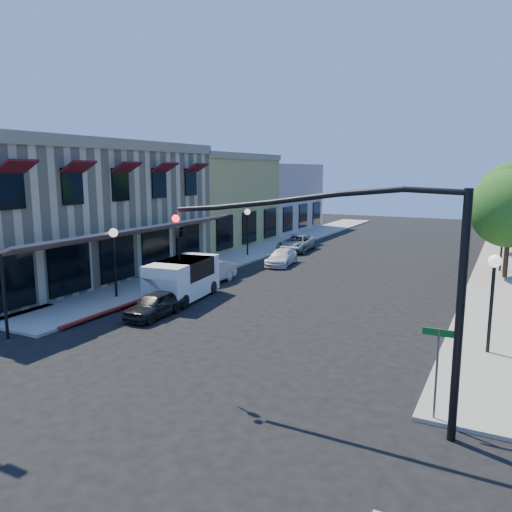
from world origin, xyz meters
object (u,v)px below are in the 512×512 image
at_px(street_tree_a, 510,208).
at_px(parked_car_a, 154,305).
at_px(lamppost_right_far, 503,230).
at_px(secondary_signal, 1,280).
at_px(parked_car_c, 282,257).
at_px(street_tree_b, 512,195).
at_px(street_name_sign, 437,359).
at_px(lamppost_left_near, 114,245).
at_px(parked_car_d, 296,243).
at_px(parked_car_b, 209,273).
at_px(signal_mast_arm, 369,265).
at_px(lamppost_right_near, 493,279).
at_px(lamppost_left_far, 247,220).
at_px(white_van, 182,277).

relative_size(street_tree_a, parked_car_a, 2.01).
bearing_deg(lamppost_right_far, secondary_signal, -126.14).
bearing_deg(parked_car_a, parked_car_c, 88.34).
bearing_deg(parked_car_c, street_tree_b, 34.91).
bearing_deg(parked_car_c, parked_car_a, -96.52).
height_order(street_name_sign, lamppost_left_near, lamppost_left_near).
bearing_deg(street_name_sign, parked_car_d, 119.93).
height_order(street_tree_a, parked_car_b, street_tree_a).
relative_size(street_tree_a, parked_car_d, 1.40).
xyz_separation_m(street_tree_b, secondary_signal, (-16.80, -30.59, -2.23)).
relative_size(street_name_sign, parked_car_c, 0.68).
height_order(signal_mast_arm, parked_car_a, signal_mast_arm).
bearing_deg(parked_car_d, street_tree_a, -18.57).
height_order(signal_mast_arm, lamppost_right_near, signal_mast_arm).
bearing_deg(street_name_sign, lamppost_left_far, 128.94).
xyz_separation_m(street_tree_a, lamppost_right_far, (-0.30, 2.00, -1.46)).
distance_m(lamppost_left_far, lamppost_right_far, 17.12).
xyz_separation_m(lamppost_right_far, parked_car_d, (-14.70, 2.00, -2.09)).
xyz_separation_m(street_tree_b, lamppost_right_near, (-0.30, -24.00, -1.81)).
distance_m(street_tree_b, parked_car_b, 24.52).
relative_size(street_tree_b, lamppost_right_far, 1.97).
bearing_deg(parked_car_a, lamppost_left_far, 101.67).
height_order(street_name_sign, parked_car_b, street_name_sign).
bearing_deg(parked_car_c, street_tree_a, 1.85).
relative_size(lamppost_left_near, parked_car_b, 0.92).
distance_m(lamppost_right_near, parked_car_b, 15.67).
distance_m(street_name_sign, white_van, 14.85).
bearing_deg(street_tree_a, parked_car_c, -171.63).
distance_m(street_tree_b, parked_car_c, 18.57).
distance_m(street_name_sign, parked_car_b, 17.48).
bearing_deg(parked_car_a, white_van, 100.62).
distance_m(parked_car_a, parked_car_d, 19.66).
xyz_separation_m(secondary_signal, parked_car_b, (1.80, 11.59, -1.68)).
xyz_separation_m(secondary_signal, white_van, (2.54, 8.01, -1.16)).
xyz_separation_m(street_name_sign, parked_car_a, (-12.30, 4.19, -1.15)).
distance_m(street_tree_a, lamppost_left_far, 17.36).
height_order(street_name_sign, lamppost_right_near, lamppost_right_near).
bearing_deg(lamppost_left_far, parked_car_c, -28.39).
distance_m(secondary_signal, lamppost_left_near, 6.63).
xyz_separation_m(street_tree_a, signal_mast_arm, (-2.94, -20.50, -0.11)).
bearing_deg(parked_car_c, lamppost_right_near, -48.58).
xyz_separation_m(secondary_signal, parked_car_d, (1.80, 24.59, -1.67)).
height_order(secondary_signal, lamppost_left_far, lamppost_left_far).
height_order(lamppost_left_far, parked_car_b, lamppost_left_far).
distance_m(street_tree_a, street_name_sign, 20.00).
distance_m(secondary_signal, lamppost_right_far, 27.98).
xyz_separation_m(street_name_sign, lamppost_right_far, (1.00, 21.80, 1.04)).
height_order(white_van, parked_car_d, white_van).
distance_m(lamppost_left_far, lamppost_right_near, 22.02).
distance_m(street_name_sign, lamppost_right_near, 5.98).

